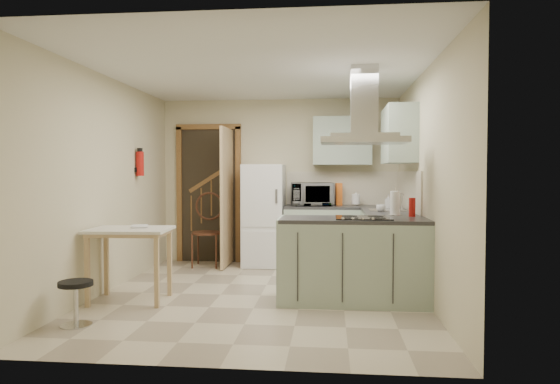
# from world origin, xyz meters

# --- Properties ---
(floor) EXTENTS (4.20, 4.20, 0.00)m
(floor) POSITION_xyz_m (0.00, 0.00, 0.00)
(floor) COLOR beige
(floor) RESTS_ON ground
(ceiling) EXTENTS (4.20, 4.20, 0.00)m
(ceiling) POSITION_xyz_m (0.00, 0.00, 2.50)
(ceiling) COLOR silver
(ceiling) RESTS_ON back_wall
(back_wall) EXTENTS (3.60, 0.00, 3.60)m
(back_wall) POSITION_xyz_m (0.00, 2.10, 1.25)
(back_wall) COLOR beige
(back_wall) RESTS_ON floor
(left_wall) EXTENTS (0.00, 4.20, 4.20)m
(left_wall) POSITION_xyz_m (-1.80, 0.00, 1.25)
(left_wall) COLOR beige
(left_wall) RESTS_ON floor
(right_wall) EXTENTS (0.00, 4.20, 4.20)m
(right_wall) POSITION_xyz_m (1.80, 0.00, 1.25)
(right_wall) COLOR beige
(right_wall) RESTS_ON floor
(doorway) EXTENTS (1.10, 0.12, 2.10)m
(doorway) POSITION_xyz_m (-1.10, 2.07, 1.05)
(doorway) COLOR brown
(doorway) RESTS_ON floor
(fridge) EXTENTS (0.60, 0.60, 1.50)m
(fridge) POSITION_xyz_m (-0.20, 1.80, 0.75)
(fridge) COLOR white
(fridge) RESTS_ON floor
(counter_back) EXTENTS (1.08, 0.60, 0.90)m
(counter_back) POSITION_xyz_m (0.66, 1.80, 0.45)
(counter_back) COLOR #9EB2A0
(counter_back) RESTS_ON floor
(counter_right) EXTENTS (0.60, 1.95, 0.90)m
(counter_right) POSITION_xyz_m (1.50, 1.12, 0.45)
(counter_right) COLOR #9EB2A0
(counter_right) RESTS_ON floor
(splashback) EXTENTS (1.68, 0.02, 0.50)m
(splashback) POSITION_xyz_m (0.96, 2.09, 1.15)
(splashback) COLOR beige
(splashback) RESTS_ON counter_back
(wall_cabinet_back) EXTENTS (0.85, 0.35, 0.70)m
(wall_cabinet_back) POSITION_xyz_m (0.95, 1.93, 1.85)
(wall_cabinet_back) COLOR #9EB2A0
(wall_cabinet_back) RESTS_ON back_wall
(wall_cabinet_right) EXTENTS (0.35, 0.90, 0.70)m
(wall_cabinet_right) POSITION_xyz_m (1.62, 0.85, 1.85)
(wall_cabinet_right) COLOR #9EB2A0
(wall_cabinet_right) RESTS_ON right_wall
(peninsula) EXTENTS (1.55, 0.65, 0.90)m
(peninsula) POSITION_xyz_m (1.02, -0.18, 0.45)
(peninsula) COLOR #9EB2A0
(peninsula) RESTS_ON floor
(hob) EXTENTS (0.58, 0.50, 0.01)m
(hob) POSITION_xyz_m (1.12, -0.18, 0.91)
(hob) COLOR black
(hob) RESTS_ON peninsula
(extractor_hood) EXTENTS (0.90, 0.55, 0.10)m
(extractor_hood) POSITION_xyz_m (1.12, -0.18, 1.72)
(extractor_hood) COLOR silver
(extractor_hood) RESTS_ON ceiling
(sink) EXTENTS (0.45, 0.40, 0.01)m
(sink) POSITION_xyz_m (1.50, 0.95, 0.91)
(sink) COLOR silver
(sink) RESTS_ON counter_right
(fire_extinguisher) EXTENTS (0.10, 0.10, 0.32)m
(fire_extinguisher) POSITION_xyz_m (-1.74, 0.90, 1.50)
(fire_extinguisher) COLOR #B2140F
(fire_extinguisher) RESTS_ON left_wall
(drop_leaf_table) EXTENTS (0.88, 0.68, 0.79)m
(drop_leaf_table) POSITION_xyz_m (-1.36, -0.38, 0.39)
(drop_leaf_table) COLOR tan
(drop_leaf_table) RESTS_ON floor
(bentwood_chair) EXTENTS (0.45, 0.45, 0.99)m
(bentwood_chair) POSITION_xyz_m (-1.03, 1.66, 0.49)
(bentwood_chair) COLOR #55301C
(bentwood_chair) RESTS_ON floor
(stool) EXTENTS (0.40, 0.40, 0.41)m
(stool) POSITION_xyz_m (-1.51, -1.26, 0.20)
(stool) COLOR black
(stool) RESTS_ON floor
(microwave) EXTENTS (0.65, 0.48, 0.34)m
(microwave) POSITION_xyz_m (0.51, 1.80, 1.07)
(microwave) COLOR black
(microwave) RESTS_ON counter_back
(kettle) EXTENTS (0.13, 0.13, 0.19)m
(kettle) POSITION_xyz_m (1.15, 1.88, 0.99)
(kettle) COLOR white
(kettle) RESTS_ON counter_back
(cereal_box) EXTENTS (0.10, 0.22, 0.33)m
(cereal_box) POSITION_xyz_m (0.90, 1.97, 1.06)
(cereal_box) COLOR orange
(cereal_box) RESTS_ON counter_back
(soap_bottle) EXTENTS (0.11, 0.11, 0.19)m
(soap_bottle) POSITION_xyz_m (1.57, 1.42, 0.99)
(soap_bottle) COLOR silver
(soap_bottle) RESTS_ON counter_right
(paper_towel) EXTENTS (0.14, 0.14, 0.28)m
(paper_towel) POSITION_xyz_m (1.51, 0.23, 1.04)
(paper_towel) COLOR white
(paper_towel) RESTS_ON counter_right
(cup) EXTENTS (0.13, 0.13, 0.09)m
(cup) POSITION_xyz_m (1.40, 0.73, 0.94)
(cup) COLOR white
(cup) RESTS_ON counter_right
(red_bottle) EXTENTS (0.09, 0.09, 0.21)m
(red_bottle) POSITION_xyz_m (1.67, 0.07, 1.00)
(red_bottle) COLOR #AA130E
(red_bottle) RESTS_ON peninsula
(book) EXTENTS (0.25, 0.29, 0.11)m
(book) POSITION_xyz_m (-1.38, -0.30, 0.84)
(book) COLOR #A14F35
(book) RESTS_ON drop_leaf_table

